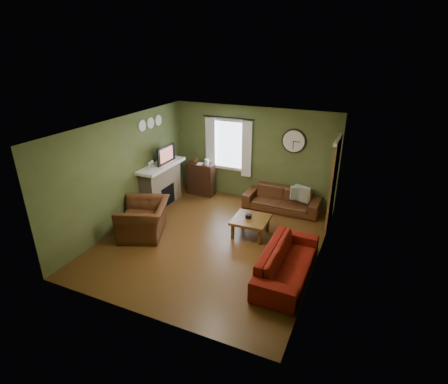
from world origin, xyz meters
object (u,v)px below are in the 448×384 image
at_px(bookshelf, 201,179).
at_px(sofa_brown, 282,199).
at_px(armchair, 144,219).
at_px(coffee_table, 251,227).
at_px(sofa_red, 287,262).

distance_m(bookshelf, sofa_brown, 2.45).
bearing_deg(bookshelf, armchair, -92.53).
xyz_separation_m(bookshelf, coffee_table, (2.15, -1.66, -0.26)).
bearing_deg(sofa_red, coffee_table, 44.66).
xyz_separation_m(bookshelf, sofa_brown, (2.44, -0.04, -0.18)).
height_order(sofa_brown, sofa_red, sofa_red).
height_order(bookshelf, sofa_brown, bookshelf).
distance_m(sofa_red, coffee_table, 1.66).
height_order(sofa_brown, coffee_table, sofa_brown).
relative_size(sofa_red, coffee_table, 2.63).
height_order(sofa_brown, armchair, armchair).
bearing_deg(coffee_table, bookshelf, 142.30).
bearing_deg(armchair, coffee_table, 90.58).
bearing_deg(sofa_brown, sofa_red, -72.68).
bearing_deg(sofa_red, armchair, 86.36).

